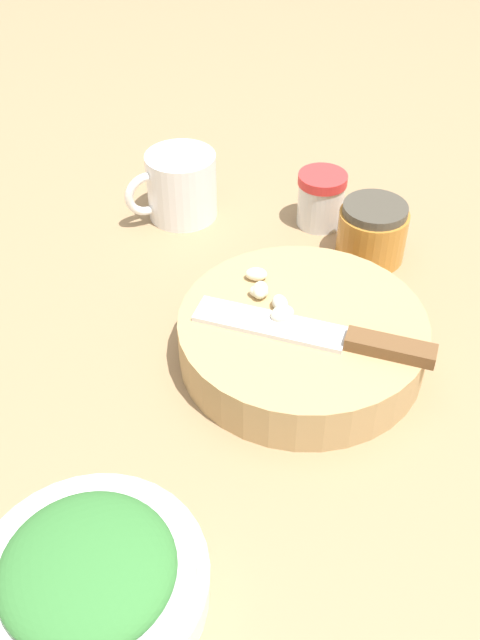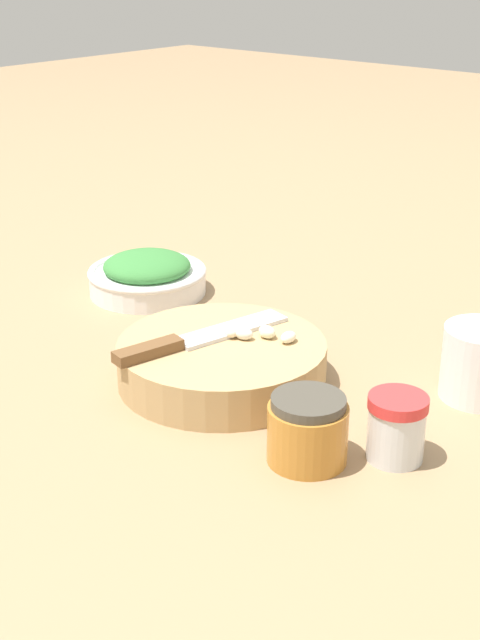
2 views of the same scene
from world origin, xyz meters
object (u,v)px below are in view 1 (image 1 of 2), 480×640
(herb_bowl, at_px, (90,579))
(coffee_mug, at_px, (180,186))
(garlic_cloves, at_px, (269,296))
(honey_jar, at_px, (372,232))
(cutting_board, at_px, (302,338))
(chef_knife, at_px, (327,335))
(spice_jar, at_px, (321,199))

(herb_bowl, height_order, coffee_mug, coffee_mug)
(garlic_cloves, bearing_deg, coffee_mug, 29.97)
(honey_jar, bearing_deg, coffee_mug, 74.73)
(cutting_board, distance_m, coffee_mug, 0.29)
(garlic_cloves, height_order, herb_bowl, garlic_cloves)
(herb_bowl, xyz_separation_m, coffee_mug, (0.51, 0.02, 0.01))
(garlic_cloves, relative_size, herb_bowl, 0.47)
(cutting_board, xyz_separation_m, garlic_cloves, (0.02, 0.03, 0.03))
(herb_bowl, distance_m, honey_jar, 0.49)
(chef_knife, distance_m, herb_bowl, 0.29)
(cutting_board, xyz_separation_m, spice_jar, (0.24, -0.01, 0.01))
(cutting_board, xyz_separation_m, honey_jar, (0.18, -0.07, 0.01))
(cutting_board, relative_size, spice_jar, 3.54)
(herb_bowl, distance_m, coffee_mug, 0.51)
(cutting_board, relative_size, garlic_cloves, 2.97)
(coffee_mug, distance_m, honey_jar, 0.24)
(herb_bowl, height_order, honey_jar, honey_jar)
(chef_knife, distance_m, coffee_mug, 0.32)
(chef_knife, relative_size, herb_bowl, 1.33)
(chef_knife, distance_m, spice_jar, 0.27)
(cutting_board, xyz_separation_m, herb_bowl, (-0.27, 0.14, 0.00))
(garlic_cloves, bearing_deg, cutting_board, -124.03)
(spice_jar, bearing_deg, coffee_mug, 89.93)
(cutting_board, distance_m, herb_bowl, 0.30)
(chef_knife, relative_size, garlic_cloves, 2.80)
(spice_jar, bearing_deg, honey_jar, -136.78)
(herb_bowl, distance_m, spice_jar, 0.53)
(garlic_cloves, bearing_deg, chef_knife, -129.80)
(spice_jar, bearing_deg, herb_bowl, 163.34)
(spice_jar, relative_size, coffee_mug, 0.63)
(garlic_cloves, height_order, coffee_mug, coffee_mug)
(cutting_board, distance_m, spice_jar, 0.24)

